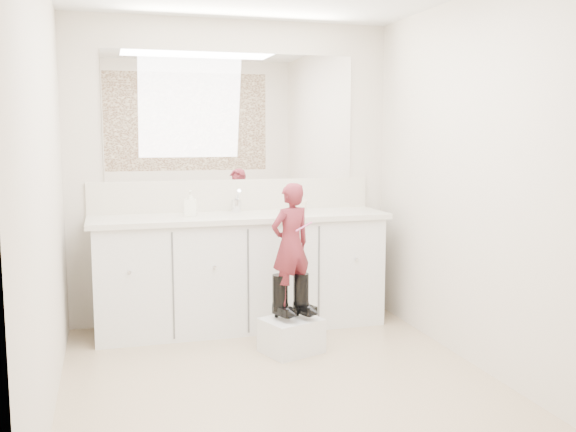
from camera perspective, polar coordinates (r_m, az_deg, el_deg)
name	(u,v)px	position (r m, az deg, el deg)	size (l,w,h in m)	color
floor	(282,384)	(4.02, -0.52, -14.73)	(3.00, 3.00, 0.00)	#998464
wall_back	(233,172)	(5.19, -4.92, 3.91)	(2.60, 2.60, 0.00)	beige
wall_front	(392,221)	(2.33, 9.25, -0.40)	(2.60, 2.60, 0.00)	beige
wall_left	(44,193)	(3.62, -20.83, 1.95)	(3.00, 3.00, 0.00)	beige
wall_right	(479,182)	(4.27, 16.58, 2.88)	(3.00, 3.00, 0.00)	beige
vanity_cabinet	(241,273)	(5.03, -4.23, -5.12)	(2.20, 0.55, 0.85)	silver
countertop	(241,217)	(4.94, -4.24, -0.11)	(2.28, 0.58, 0.04)	beige
backsplash	(233,195)	(5.19, -4.87, 1.86)	(2.28, 0.03, 0.25)	beige
mirror	(233,117)	(5.17, -4.95, 8.77)	(2.00, 0.02, 1.00)	white
dot_panel	(394,93)	(2.32, 9.38, 10.70)	(2.00, 0.01, 1.20)	#472819
faucet	(236,206)	(5.09, -4.63, 0.91)	(0.08, 0.08, 0.10)	silver
cup	(301,206)	(5.06, 1.13, 0.89)	(0.11, 0.11, 0.10)	beige
soap_bottle	(191,203)	(4.88, -8.66, 1.11)	(0.09, 0.09, 0.19)	white
step_stool	(291,335)	(4.52, 0.31, -10.57)	(0.37, 0.31, 0.24)	silver
boot_left	(280,297)	(4.44, -0.70, -7.20)	(0.11, 0.21, 0.31)	black
boot_right	(301,295)	(4.48, 1.17, -7.07)	(0.11, 0.21, 0.31)	black
toddler	(291,244)	(4.38, 0.24, -2.52)	(0.31, 0.20, 0.84)	#9F3142
toothbrush	(304,227)	(4.31, 1.43, -0.95)	(0.01, 0.01, 0.14)	#CF5094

